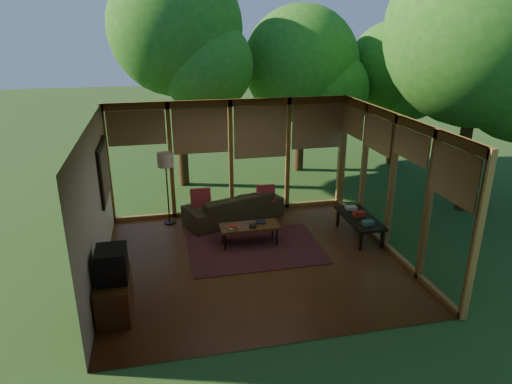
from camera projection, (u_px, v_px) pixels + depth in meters
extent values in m
plane|color=#573217|center=(254.00, 260.00, 8.76)|extent=(5.50, 5.50, 0.00)
plane|color=silver|center=(253.00, 121.00, 7.83)|extent=(5.50, 5.50, 0.00)
cube|color=beige|center=(95.00, 207.00, 7.74)|extent=(0.04, 5.00, 2.70)
cube|color=beige|center=(293.00, 259.00, 6.00)|extent=(5.50, 0.04, 2.70)
cube|color=olive|center=(231.00, 158.00, 10.59)|extent=(5.50, 0.12, 2.70)
cube|color=olive|center=(392.00, 184.00, 8.85)|extent=(0.12, 5.00, 2.70)
plane|color=#23481B|center=(411.00, 142.00, 17.71)|extent=(40.00, 40.00, 0.00)
cylinder|color=#3B2915|center=(179.00, 88.00, 12.07)|extent=(0.28, 0.28, 5.38)
sphere|color=#1A5914|center=(175.00, 28.00, 11.56)|extent=(3.43, 3.43, 3.43)
cylinder|color=#3B2915|center=(300.00, 104.00, 13.63)|extent=(0.28, 0.28, 4.08)
sphere|color=#1A5914|center=(301.00, 64.00, 13.24)|extent=(3.36, 3.36, 3.36)
cylinder|color=#3B2915|center=(472.00, 100.00, 10.30)|extent=(0.28, 0.28, 5.33)
sphere|color=#1A5914|center=(483.00, 30.00, 9.79)|extent=(4.19, 4.19, 4.19)
cylinder|color=#3B2915|center=(389.00, 102.00, 14.23)|extent=(0.28, 0.28, 3.96)
sphere|color=#1A5914|center=(392.00, 66.00, 13.85)|extent=(2.64, 2.64, 2.64)
cube|color=maroon|center=(255.00, 248.00, 9.22)|extent=(2.64, 1.87, 0.01)
imported|color=#38321C|center=(233.00, 207.00, 10.47)|extent=(2.40, 1.56, 0.65)
cube|color=maroon|center=(201.00, 199.00, 10.18)|extent=(0.44, 0.24, 0.47)
cube|color=maroon|center=(266.00, 194.00, 10.49)|extent=(0.42, 0.22, 0.44)
cube|color=beige|center=(233.00, 227.00, 9.14)|extent=(0.23, 0.19, 0.03)
cube|color=maroon|center=(233.00, 226.00, 9.13)|extent=(0.23, 0.20, 0.03)
cube|color=black|center=(261.00, 222.00, 9.38)|extent=(0.24, 0.20, 0.03)
ellipsoid|color=black|center=(253.00, 225.00, 9.16)|extent=(0.16, 0.16, 0.07)
cube|color=#593718|center=(114.00, 295.00, 7.09)|extent=(0.50, 1.00, 0.60)
cube|color=black|center=(112.00, 264.00, 6.90)|extent=(0.45, 0.55, 0.50)
cube|color=#38635B|center=(368.00, 223.00, 9.20)|extent=(0.23, 0.18, 0.08)
cube|color=maroon|center=(359.00, 214.00, 9.61)|extent=(0.23, 0.18, 0.10)
cube|color=beige|center=(351.00, 208.00, 9.99)|extent=(0.24, 0.18, 0.06)
cylinder|color=black|center=(170.00, 222.00, 10.40)|extent=(0.26, 0.26, 0.03)
cylinder|color=black|center=(168.00, 191.00, 10.14)|extent=(0.03, 0.03, 1.52)
cylinder|color=beige|center=(165.00, 160.00, 9.89)|extent=(0.36, 0.36, 0.30)
cube|color=#593718|center=(249.00, 226.00, 9.27)|extent=(1.20, 0.50, 0.05)
cylinder|color=black|center=(225.00, 242.00, 9.07)|extent=(0.03, 0.03, 0.38)
cylinder|color=black|center=(277.00, 237.00, 9.28)|extent=(0.03, 0.03, 0.38)
cylinder|color=black|center=(223.00, 235.00, 9.40)|extent=(0.03, 0.03, 0.38)
cylinder|color=black|center=(272.00, 230.00, 9.61)|extent=(0.03, 0.03, 0.38)
cube|color=black|center=(360.00, 218.00, 9.59)|extent=(0.60, 1.40, 0.05)
cube|color=black|center=(361.00, 241.00, 9.08)|extent=(0.05, 0.05, 0.40)
cube|color=black|center=(382.00, 239.00, 9.17)|extent=(0.05, 0.05, 0.40)
cube|color=black|center=(338.00, 218.00, 10.18)|extent=(0.05, 0.05, 0.40)
cube|color=black|center=(357.00, 216.00, 10.27)|extent=(0.05, 0.05, 0.40)
cube|color=black|center=(104.00, 171.00, 8.96)|extent=(0.05, 1.35, 1.15)
cube|color=#186B6C|center=(105.00, 171.00, 8.97)|extent=(0.02, 1.20, 1.00)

